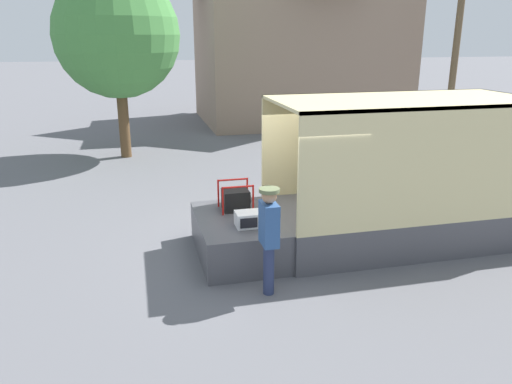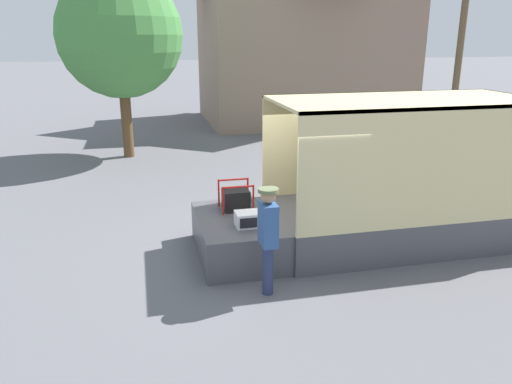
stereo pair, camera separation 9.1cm
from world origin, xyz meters
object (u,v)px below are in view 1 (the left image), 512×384
Objects in this scene: box_truck at (476,187)px; worker_person at (269,230)px; portable_generator at (237,199)px; utility_pole at (456,45)px; microwave at (249,219)px; street_tree at (117,35)px.

box_truck is 3.99× the size of worker_person.
utility_pole reaches higher than portable_generator.
worker_person is (0.10, -2.09, 0.15)m from portable_generator.
worker_person is at bearing -133.63° from utility_pole.
street_tree is (-2.24, 9.38, 3.17)m from microwave.
box_truck reaches higher than portable_generator.
box_truck is 11.99m from utility_pole.
portable_generator is at bearing -75.35° from street_tree.
microwave is at bearing -87.71° from portable_generator.
microwave is 0.27× the size of worker_person.
box_truck is 11.42× the size of portable_generator.
street_tree reaches higher than box_truck.
microwave is 0.08× the size of street_tree.
box_truck is 1.18× the size of street_tree.
street_tree is (-2.30, 10.52, 2.94)m from worker_person.
portable_generator is (-0.04, 0.94, 0.08)m from microwave.
box_truck is 14.78× the size of microwave.
worker_person reaches higher than portable_generator.
portable_generator is 0.10× the size of street_tree.
street_tree reaches higher than portable_generator.
box_truck reaches higher than worker_person.
worker_person is (-4.98, -1.62, 0.13)m from box_truck.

